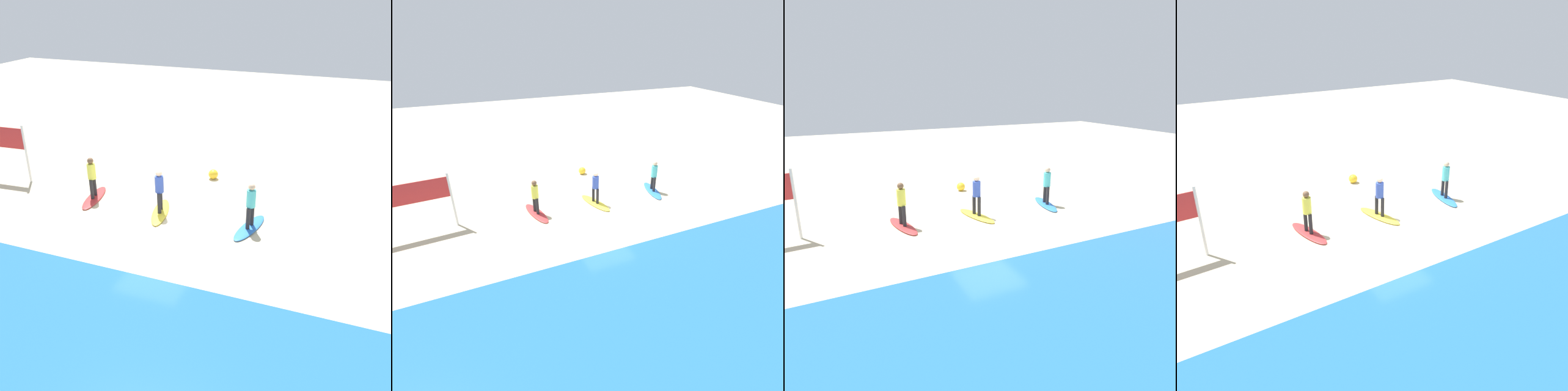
{
  "view_description": "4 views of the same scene",
  "coord_description": "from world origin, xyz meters",
  "views": [
    {
      "loc": [
        -6.16,
        12.24,
        7.71
      ],
      "look_at": [
        -1.15,
        -1.13,
        0.79
      ],
      "focal_mm": 40.36,
      "sensor_mm": 36.0,
      "label": 1
    },
    {
      "loc": [
        5.97,
        11.72,
        7.6
      ],
      "look_at": [
        1.1,
        0.52,
        1.29
      ],
      "focal_mm": 29.0,
      "sensor_mm": 36.0,
      "label": 2
    },
    {
      "loc": [
        5.77,
        11.53,
        5.14
      ],
      "look_at": [
        -0.09,
        -0.93,
        0.84
      ],
      "focal_mm": 32.81,
      "sensor_mm": 36.0,
      "label": 3
    },
    {
      "loc": [
        7.54,
        10.85,
        7.16
      ],
      "look_at": [
        0.15,
        -1.3,
        0.76
      ],
      "focal_mm": 35.58,
      "sensor_mm": 36.0,
      "label": 4
    }
  ],
  "objects": [
    {
      "name": "surfer_blue",
      "position": [
        -3.27,
        -0.83,
        1.04
      ],
      "size": [
        0.32,
        0.45,
        1.64
      ],
      "color": "#232328",
      "rests_on": "surfboard_blue"
    },
    {
      "name": "ground_plane",
      "position": [
        0.0,
        0.0,
        0.0
      ],
      "size": [
        60.0,
        60.0,
        0.0
      ],
      "primitive_type": "plane",
      "color": "beige"
    },
    {
      "name": "surfer_yellow",
      "position": [
        0.12,
        -0.81,
        1.04
      ],
      "size": [
        0.32,
        0.45,
        1.64
      ],
      "color": "#232328",
      "rests_on": "surfboard_yellow"
    },
    {
      "name": "beach_ball",
      "position": [
        -0.71,
        -4.52,
        0.21
      ],
      "size": [
        0.42,
        0.42,
        0.42
      ],
      "primitive_type": "sphere",
      "color": "yellow",
      "rests_on": "ground"
    },
    {
      "name": "surfboard_blue",
      "position": [
        -3.27,
        -0.83,
        0.04
      ],
      "size": [
        0.99,
        2.17,
        0.09
      ],
      "primitive_type": "ellipsoid",
      "rotation": [
        0.0,
        0.0,
        1.36
      ],
      "color": "blue",
      "rests_on": "ground"
    },
    {
      "name": "surfboard_red",
      "position": [
        3.08,
        -0.99,
        0.04
      ],
      "size": [
        0.96,
        2.17,
        0.09
      ],
      "primitive_type": "ellipsoid",
      "rotation": [
        0.0,
        0.0,
        1.77
      ],
      "color": "red",
      "rests_on": "ground"
    },
    {
      "name": "surfboard_yellow",
      "position": [
        0.12,
        -0.81,
        0.04
      ],
      "size": [
        1.07,
        2.17,
        0.09
      ],
      "primitive_type": "ellipsoid",
      "rotation": [
        0.0,
        0.0,
        1.82
      ],
      "color": "yellow",
      "rests_on": "ground"
    },
    {
      "name": "surfer_red",
      "position": [
        3.08,
        -0.99,
        1.04
      ],
      "size": [
        0.32,
        0.45,
        1.64
      ],
      "color": "#232328",
      "rests_on": "surfboard_red"
    }
  ]
}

